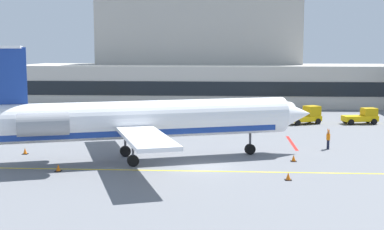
{
  "coord_description": "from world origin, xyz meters",
  "views": [
    {
      "loc": [
        1.7,
        -39.74,
        8.94
      ],
      "look_at": [
        -1.5,
        7.96,
        3.0
      ],
      "focal_mm": 49.5,
      "sensor_mm": 36.0,
      "label": 1
    }
  ],
  "objects_px": {
    "fuel_tank": "(273,109)",
    "regional_jet": "(137,120)",
    "belt_loader": "(307,116)",
    "marshaller": "(328,139)",
    "baggage_tug": "(363,117)",
    "pushback_tractor": "(32,118)"
  },
  "relations": [
    {
      "from": "fuel_tank",
      "to": "regional_jet",
      "type": "bearing_deg",
      "value": -115.7
    },
    {
      "from": "belt_loader",
      "to": "fuel_tank",
      "type": "relative_size",
      "value": 0.74
    },
    {
      "from": "regional_jet",
      "to": "pushback_tractor",
      "type": "distance_m",
      "value": 24.26
    },
    {
      "from": "baggage_tug",
      "to": "regional_jet",
      "type": "bearing_deg",
      "value": -135.69
    },
    {
      "from": "pushback_tractor",
      "to": "fuel_tank",
      "type": "bearing_deg",
      "value": 17.1
    },
    {
      "from": "regional_jet",
      "to": "pushback_tractor",
      "type": "xyz_separation_m",
      "value": [
        -15.66,
        18.38,
        -2.38
      ]
    },
    {
      "from": "belt_loader",
      "to": "marshaller",
      "type": "relative_size",
      "value": 2.43
    },
    {
      "from": "baggage_tug",
      "to": "fuel_tank",
      "type": "distance_m",
      "value": 11.26
    },
    {
      "from": "pushback_tractor",
      "to": "belt_loader",
      "type": "distance_m",
      "value": 32.73
    },
    {
      "from": "regional_jet",
      "to": "marshaller",
      "type": "relative_size",
      "value": 15.98
    },
    {
      "from": "pushback_tractor",
      "to": "regional_jet",
      "type": "bearing_deg",
      "value": -49.57
    },
    {
      "from": "pushback_tractor",
      "to": "marshaller",
      "type": "bearing_deg",
      "value": -20.96
    },
    {
      "from": "baggage_tug",
      "to": "marshaller",
      "type": "distance_m",
      "value": 18.29
    },
    {
      "from": "marshaller",
      "to": "fuel_tank",
      "type": "bearing_deg",
      "value": 98.62
    },
    {
      "from": "marshaller",
      "to": "pushback_tractor",
      "type": "bearing_deg",
      "value": 159.04
    },
    {
      "from": "pushback_tractor",
      "to": "marshaller",
      "type": "relative_size",
      "value": 2.12
    },
    {
      "from": "regional_jet",
      "to": "belt_loader",
      "type": "bearing_deg",
      "value": 53.32
    },
    {
      "from": "pushback_tractor",
      "to": "fuel_tank",
      "type": "height_order",
      "value": "fuel_tank"
    },
    {
      "from": "belt_loader",
      "to": "fuel_tank",
      "type": "height_order",
      "value": "fuel_tank"
    },
    {
      "from": "regional_jet",
      "to": "marshaller",
      "type": "xyz_separation_m",
      "value": [
        16.3,
        6.14,
        -2.4
      ]
    },
    {
      "from": "pushback_tractor",
      "to": "fuel_tank",
      "type": "distance_m",
      "value": 30.09
    },
    {
      "from": "regional_jet",
      "to": "baggage_tug",
      "type": "distance_m",
      "value": 32.94
    }
  ]
}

